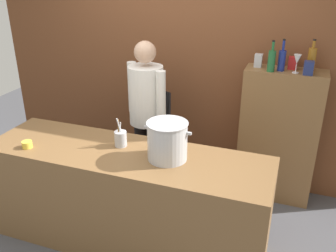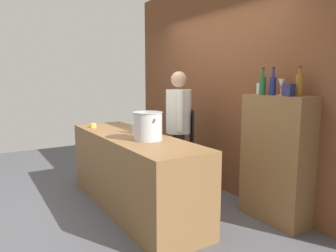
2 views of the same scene
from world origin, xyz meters
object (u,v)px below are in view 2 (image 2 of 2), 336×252
Objects in this scene: wine_bottle_amber at (299,85)px; spice_tin_silver at (261,89)px; stockpot_large at (148,126)px; wine_bottle_green at (263,85)px; spice_tin_red at (287,90)px; butter_jar at (93,125)px; spice_tin_navy at (289,90)px; wine_bottle_cobalt at (273,85)px; wine_glass_wide at (281,84)px; chef at (179,124)px; utensil_crock at (136,128)px.

spice_tin_silver is at bearing -178.46° from wine_bottle_amber.
stockpot_large is 1.31m from wine_bottle_green.
wine_bottle_amber is at bearing -7.92° from spice_tin_red.
butter_jar is 0.70× the size of spice_tin_navy.
wine_bottle_green is 2.51× the size of spice_tin_red.
spice_tin_red is at bearing 46.21° from wine_bottle_cobalt.
wine_bottle_cobalt reaches higher than spice_tin_silver.
wine_bottle_cobalt is 1.72× the size of wine_glass_wide.
wine_bottle_cobalt is (0.09, 0.06, -0.00)m from wine_bottle_green.
chef is 1.18m from butter_jar.
stockpot_large reaches higher than butter_jar.
stockpot_large is 1.33× the size of wine_bottle_green.
wine_bottle_amber is 0.27m from wine_bottle_cobalt.
spice_tin_navy is (2.13, 1.29, 0.52)m from butter_jar.
spice_tin_red reaches higher than butter_jar.
chef is at bearing -165.45° from wine_glass_wide.
stockpot_large is at bearing -128.30° from wine_glass_wide.
utensil_crock is at bearing 121.18° from chef.
chef is at bearing -162.46° from wine_bottle_cobalt.
wine_bottle_green is (0.63, 1.06, 0.44)m from stockpot_large.
wine_bottle_cobalt is at bearing -134.80° from chef.
chef is 13.53× the size of spice_tin_navy.
wine_glass_wide reaches higher than butter_jar.
wine_glass_wide is (0.22, 0.02, 0.01)m from wine_bottle_green.
spice_tin_navy is (-0.02, -0.13, -0.05)m from wine_bottle_amber.
spice_tin_red is 0.93× the size of spice_tin_navy.
spice_tin_silver is (-0.35, 0.10, -0.06)m from wine_glass_wide.
wine_bottle_green is 0.33m from spice_tin_navy.
wine_bottle_green is 0.10m from wine_bottle_cobalt.
utensil_crock is 0.87× the size of wine_bottle_cobalt.
spice_tin_navy is (0.14, -0.15, 0.00)m from spice_tin_red.
wine_glass_wide is at bearing 6.33° from wine_bottle_green.
chef reaches higher than utensil_crock.
wine_glass_wide is (1.34, 0.35, 0.55)m from chef.
wine_bottle_amber is 2.36× the size of spice_tin_silver.
butter_jar is at bearing -144.58° from wine_bottle_cobalt.
wine_bottle_green is at bearing 35.50° from butter_jar.
wine_bottle_cobalt reaches higher than wine_glass_wide.
spice_tin_navy is at bearing 1.33° from wine_bottle_green.
chef is at bearing 123.46° from stockpot_large.
wine_bottle_green reaches higher than spice_tin_navy.
wine_bottle_amber is at bearing 50.75° from stockpot_large.
wine_bottle_cobalt is 0.23m from spice_tin_silver.
wine_bottle_amber is at bearing -134.80° from chef.
butter_jar is 0.30× the size of wine_bottle_green.
wine_glass_wide is at bearing -75.65° from spice_tin_red.
wine_bottle_amber is (1.43, 1.13, 0.54)m from utensil_crock.
spice_tin_navy is (1.41, 0.99, 0.48)m from utensil_crock.
utensil_crock is 2.10× the size of spice_tin_navy.
chef is 9.69× the size of wine_glass_wide.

